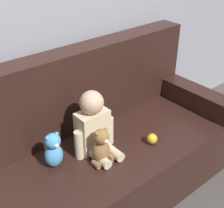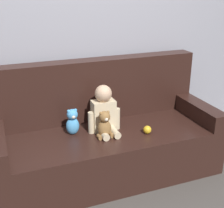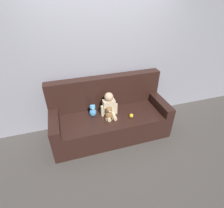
{
  "view_description": "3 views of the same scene",
  "coord_description": "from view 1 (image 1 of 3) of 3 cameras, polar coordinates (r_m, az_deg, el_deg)",
  "views": [
    {
      "loc": [
        -0.97,
        -1.31,
        1.77
      ],
      "look_at": [
        0.12,
        0.0,
        0.75
      ],
      "focal_mm": 50.0,
      "sensor_mm": 36.0,
      "label": 1
    },
    {
      "loc": [
        -0.88,
        -2.41,
        1.72
      ],
      "look_at": [
        0.05,
        -0.02,
        0.71
      ],
      "focal_mm": 50.0,
      "sensor_mm": 36.0,
      "label": 2
    },
    {
      "loc": [
        -0.7,
        -2.36,
        2.33
      ],
      "look_at": [
        -0.0,
        -0.1,
        0.74
      ],
      "focal_mm": 28.0,
      "sensor_mm": 36.0,
      "label": 3
    }
  ],
  "objects": [
    {
      "name": "teddy_bear_brown",
      "position": [
        1.93,
        -1.97,
        -7.89
      ],
      "size": [
        0.15,
        0.11,
        0.25
      ],
      "color": "olive",
      "rests_on": "couch"
    },
    {
      "name": "plush_toy_side",
      "position": [
        1.93,
        -10.66,
        -8.33
      ],
      "size": [
        0.12,
        0.11,
        0.24
      ],
      "color": "#4C9EDB",
      "rests_on": "couch"
    },
    {
      "name": "ground_plane",
      "position": [
        2.4,
        -2.26,
        -16.62
      ],
      "size": [
        12.0,
        12.0,
        0.0
      ],
      "primitive_type": "plane",
      "color": "#4C4742"
    },
    {
      "name": "wall_back",
      "position": [
        2.1,
        -11.82,
        17.29
      ],
      "size": [
        8.0,
        0.05,
        2.6
      ],
      "color": "#93939E",
      "rests_on": "ground_plane"
    },
    {
      "name": "person_baby",
      "position": [
        1.99,
        -3.33,
        -4.13
      ],
      "size": [
        0.3,
        0.3,
        0.43
      ],
      "color": "beige",
      "rests_on": "couch"
    },
    {
      "name": "couch",
      "position": [
        2.2,
        -3.58,
        -9.45
      ],
      "size": [
        2.06,
        0.83,
        1.04
      ],
      "color": "black",
      "rests_on": "ground_plane"
    },
    {
      "name": "toy_ball",
      "position": [
        2.15,
        7.33,
        -6.32
      ],
      "size": [
        0.07,
        0.07,
        0.07
      ],
      "color": "gold",
      "rests_on": "couch"
    }
  ]
}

